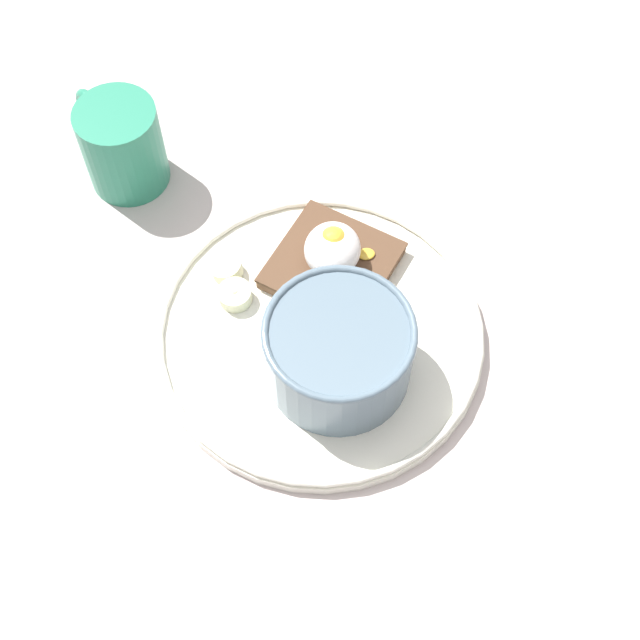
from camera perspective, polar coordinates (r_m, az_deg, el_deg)
The scene contains 8 objects.
ground_plane at distance 74.93cm, azimuth 0.00°, elevation -1.52°, with size 120.00×120.00×2.00cm, color beige.
plate at distance 73.35cm, azimuth 0.00°, elevation -0.85°, with size 27.05×27.05×1.60cm.
oatmeal_bowl at distance 68.49cm, azimuth 1.20°, elevation -1.98°, with size 11.73×11.73×6.75cm.
toast_slice at distance 75.75cm, azimuth 0.49°, elevation 3.59°, with size 12.24×12.24×1.30cm.
poached_egg at distance 73.75cm, azimuth 0.62°, elevation 4.64°, with size 5.11×6.39×3.86cm.
banana_slice_front at distance 74.49cm, azimuth -5.46°, elevation 1.60°, with size 3.89×3.87×1.45cm.
banana_slice_left at distance 76.01cm, azimuth -5.99°, elevation 3.27°, with size 3.47×3.56×1.51cm.
coffee_mug at distance 82.27cm, azimuth -12.61°, elevation 10.95°, with size 8.50×9.23×8.40cm.
Camera 1 is at (34.92, 5.87, 67.03)cm, focal length 50.00 mm.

